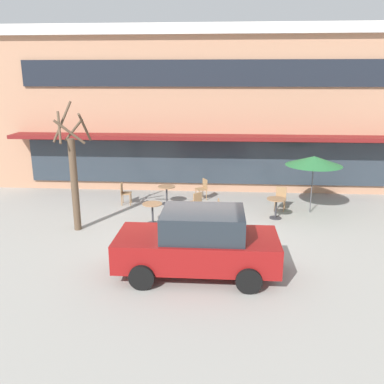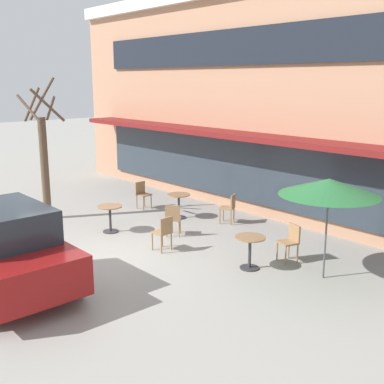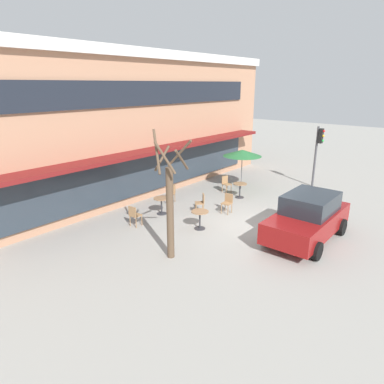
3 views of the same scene
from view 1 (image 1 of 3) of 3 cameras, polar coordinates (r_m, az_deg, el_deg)
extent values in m
plane|color=#9E9B93|center=(12.95, 0.57, -7.06)|extent=(80.00, 80.00, 0.00)
cube|color=tan|center=(21.97, 2.20, 12.09)|extent=(19.88, 8.00, 7.22)
cube|color=silver|center=(17.91, 1.86, 22.00)|extent=(19.88, 0.24, 0.44)
cube|color=maroon|center=(17.55, 1.67, 7.68)|extent=(16.90, 1.10, 0.16)
cube|color=#1E232D|center=(17.87, 1.81, 16.33)|extent=(15.90, 0.10, 1.10)
cube|color=#2D3842|center=(18.24, 1.71, 4.16)|extent=(15.90, 0.10, 1.90)
cylinder|color=#333338|center=(16.75, -3.55, -1.65)|extent=(0.44, 0.44, 0.03)
cylinder|color=#333338|center=(16.64, -3.57, -0.45)|extent=(0.07, 0.07, 0.70)
cylinder|color=#99704C|center=(16.54, -3.59, 0.76)|extent=(0.70, 0.70, 0.03)
cylinder|color=#333338|center=(15.37, 11.62, -3.57)|extent=(0.44, 0.44, 0.03)
cylinder|color=#333338|center=(15.26, 11.69, -2.28)|extent=(0.07, 0.07, 0.70)
cylinder|color=#99704C|center=(15.15, 11.77, -0.97)|extent=(0.70, 0.70, 0.03)
cylinder|color=#333338|center=(14.57, -5.52, -4.41)|extent=(0.44, 0.44, 0.03)
cylinder|color=#333338|center=(14.45, -5.56, -3.05)|extent=(0.07, 0.07, 0.70)
cylinder|color=#99704C|center=(14.33, -5.60, -1.67)|extent=(0.70, 0.70, 0.03)
cylinder|color=#4C4C51|center=(16.08, 16.49, 0.99)|extent=(0.04, 0.04, 2.20)
cone|color=#286B38|center=(15.88, 16.75, 4.22)|extent=(2.10, 2.10, 0.35)
cylinder|color=#9E754C|center=(16.11, 12.74, -1.95)|extent=(0.04, 0.04, 0.45)
cylinder|color=#9E754C|center=(16.15, 11.55, -1.83)|extent=(0.04, 0.04, 0.45)
cylinder|color=#9E754C|center=(16.43, 12.91, -1.61)|extent=(0.04, 0.04, 0.45)
cylinder|color=#9E754C|center=(16.47, 11.74, -1.49)|extent=(0.04, 0.04, 0.45)
cube|color=#9E754C|center=(16.22, 12.28, -0.89)|extent=(0.50, 0.50, 0.04)
cube|color=#9E754C|center=(16.33, 12.42, 0.02)|extent=(0.40, 0.15, 0.40)
cylinder|color=#9E754C|center=(17.05, 1.01, -0.57)|extent=(0.04, 0.04, 0.45)
cylinder|color=#9E754C|center=(17.34, 0.53, -0.28)|extent=(0.04, 0.04, 0.45)
cylinder|color=#9E754C|center=(17.19, 2.04, -0.44)|extent=(0.04, 0.04, 0.45)
cylinder|color=#9E754C|center=(17.48, 1.55, -0.15)|extent=(0.04, 0.04, 0.45)
cube|color=#9E754C|center=(17.20, 1.29, 0.43)|extent=(0.54, 0.54, 0.04)
cube|color=#9E754C|center=(17.22, 1.83, 1.20)|extent=(0.22, 0.37, 0.40)
cylinder|color=#9E754C|center=(16.98, -8.54, -0.81)|extent=(0.04, 0.04, 0.45)
cylinder|color=#9E754C|center=(16.66, -8.69, -1.15)|extent=(0.04, 0.04, 0.45)
cylinder|color=#9E754C|center=(17.03, -9.67, -0.81)|extent=(0.04, 0.04, 0.45)
cylinder|color=#9E754C|center=(16.71, -9.84, -1.15)|extent=(0.04, 0.04, 0.45)
cube|color=#9E754C|center=(16.77, -9.22, -0.18)|extent=(0.43, 0.43, 0.04)
cube|color=#9E754C|center=(16.74, -9.87, 0.54)|extent=(0.07, 0.40, 0.40)
cylinder|color=#9E754C|center=(14.29, 2.37, -3.86)|extent=(0.04, 0.04, 0.45)
cylinder|color=#9E754C|center=(14.61, 2.31, -3.41)|extent=(0.04, 0.04, 0.45)
cylinder|color=#9E754C|center=(14.31, 3.73, -3.85)|extent=(0.04, 0.04, 0.45)
cylinder|color=#9E754C|center=(14.63, 3.64, -3.40)|extent=(0.04, 0.04, 0.45)
cube|color=#9E754C|center=(14.38, 3.03, -2.71)|extent=(0.43, 0.43, 0.04)
cube|color=#9E754C|center=(14.32, 3.76, -1.87)|extent=(0.07, 0.40, 0.40)
cylinder|color=#9E754C|center=(15.43, -0.56, -2.33)|extent=(0.04, 0.04, 0.45)
cylinder|color=#9E754C|center=(15.65, 0.39, -2.08)|extent=(0.04, 0.04, 0.45)
cylinder|color=#9E754C|center=(15.19, 0.28, -2.64)|extent=(0.04, 0.04, 0.45)
cylinder|color=#9E754C|center=(15.41, 1.23, -2.37)|extent=(0.04, 0.04, 0.45)
cube|color=#9E754C|center=(15.34, 0.34, -1.48)|extent=(0.57, 0.57, 0.04)
cube|color=#9E754C|center=(15.15, 0.79, -0.84)|extent=(0.31, 0.31, 0.40)
cube|color=maroon|center=(10.72, 0.71, -8.02)|extent=(4.20, 1.80, 0.76)
cube|color=#232B33|center=(10.45, 1.54, -4.42)|extent=(2.10, 1.60, 0.68)
cylinder|color=black|center=(10.23, -7.05, -11.74)|extent=(0.64, 0.22, 0.64)
cylinder|color=black|center=(11.83, -5.41, -7.73)|extent=(0.64, 0.22, 0.64)
cylinder|color=black|center=(10.09, 7.97, -12.19)|extent=(0.64, 0.22, 0.64)
cylinder|color=black|center=(11.71, 7.39, -8.06)|extent=(0.64, 0.22, 0.64)
cylinder|color=brown|center=(14.07, -16.15, 0.89)|extent=(0.24, 0.24, 3.12)
cylinder|color=brown|center=(13.56, -14.82, 8.76)|extent=(0.09, 1.03, 0.99)
cylinder|color=brown|center=(14.02, -16.26, 8.38)|extent=(0.68, 0.10, 0.75)
cylinder|color=brown|center=(14.01, -17.76, 9.40)|extent=(0.52, 0.74, 1.29)
cylinder|color=brown|center=(13.72, -18.14, 8.60)|extent=(0.34, 0.69, 0.99)
cylinder|color=brown|center=(13.30, -16.82, 8.06)|extent=(0.91, 0.36, 0.80)
camera|label=2|loc=(11.13, 57.62, 4.16)|focal=45.00mm
camera|label=3|loc=(13.56, -63.39, 9.79)|focal=32.00mm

